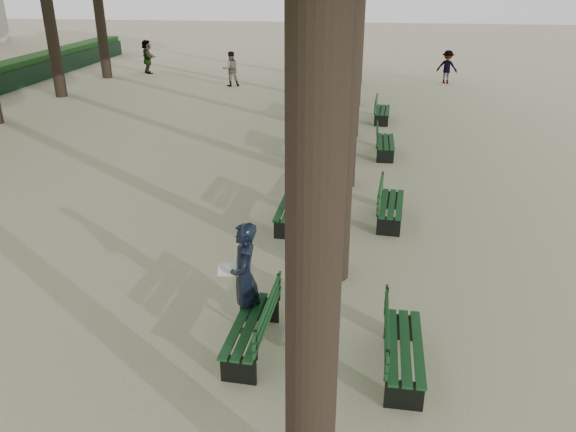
# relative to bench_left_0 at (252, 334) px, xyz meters

# --- Properties ---
(ground) EXTENTS (120.00, 120.00, 0.00)m
(ground) POSITION_rel_bench_left_0_xyz_m (-0.37, -0.55, -0.27)
(ground) COLOR tan
(ground) RESTS_ON ground
(bench_left_0) EXTENTS (0.67, 1.83, 0.92)m
(bench_left_0) POSITION_rel_bench_left_0_xyz_m (0.00, 0.00, 0.00)
(bench_left_0) COLOR black
(bench_left_0) RESTS_ON ground
(bench_left_1) EXTENTS (0.61, 1.81, 0.92)m
(bench_left_1) POSITION_rel_bench_left_0_xyz_m (0.00, 4.70, 0.00)
(bench_left_1) COLOR black
(bench_left_1) RESTS_ON ground
(bench_left_2) EXTENTS (0.71, 1.84, 0.92)m
(bench_left_2) POSITION_rel_bench_left_0_xyz_m (-0.00, 9.75, 0.00)
(bench_left_2) COLOR black
(bench_left_2) RESTS_ON ground
(bench_left_3) EXTENTS (0.81, 1.86, 0.92)m
(bench_left_3) POSITION_rel_bench_left_0_xyz_m (-0.00, 14.48, 0.00)
(bench_left_3) COLOR black
(bench_left_3) RESTS_ON ground
(bench_right_0) EXTENTS (0.61, 1.81, 0.92)m
(bench_right_0) POSITION_rel_bench_left_0_xyz_m (2.27, -0.22, 0.00)
(bench_right_0) COLOR black
(bench_right_0) RESTS_ON ground
(bench_right_1) EXTENTS (0.71, 1.84, 0.92)m
(bench_right_1) POSITION_rel_bench_left_0_xyz_m (2.27, 5.15, 0.00)
(bench_right_1) COLOR black
(bench_right_1) RESTS_ON ground
(bench_right_2) EXTENTS (0.58, 1.80, 0.92)m
(bench_right_2) POSITION_rel_bench_left_0_xyz_m (2.27, 10.30, 0.00)
(bench_right_2) COLOR black
(bench_right_2) RESTS_ON ground
(bench_right_3) EXTENTS (0.68, 1.83, 0.92)m
(bench_right_3) POSITION_rel_bench_left_0_xyz_m (2.27, 14.67, 0.00)
(bench_right_3) COLOR black
(bench_right_3) RESTS_ON ground
(man_with_map) EXTENTS (0.68, 0.80, 1.85)m
(man_with_map) POSITION_rel_bench_left_0_xyz_m (-0.21, 0.59, 0.66)
(man_with_map) COLOR black
(man_with_map) RESTS_ON ground
(pedestrian_a) EXTENTS (0.89, 0.63, 1.69)m
(pedestrian_a) POSITION_rel_bench_left_0_xyz_m (-5.13, 21.00, 0.58)
(pedestrian_a) COLOR #262628
(pedestrian_a) RESTS_ON ground
(pedestrian_b) EXTENTS (1.11, 0.64, 1.65)m
(pedestrian_b) POSITION_rel_bench_left_0_xyz_m (5.70, 23.21, 0.55)
(pedestrian_b) COLOR #262628
(pedestrian_b) RESTS_ON ground
(pedestrian_e) EXTENTS (1.27, 1.60, 1.83)m
(pedestrian_e) POSITION_rel_bench_left_0_xyz_m (-10.64, 24.10, 0.64)
(pedestrian_e) COLOR #262628
(pedestrian_e) RESTS_ON ground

